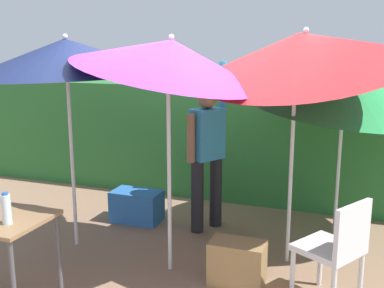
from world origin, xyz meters
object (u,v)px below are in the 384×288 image
at_px(cooler_box, 137,206).
at_px(crate_cardboard, 237,263).
at_px(umbrella_navy, 66,57).
at_px(person_vendor, 207,149).
at_px(umbrella_rainbow, 170,57).
at_px(chair_plastic, 336,246).
at_px(umbrella_orange, 345,89).
at_px(bottle_water, 6,209).
at_px(umbrella_yellow, 301,51).

xyz_separation_m(cooler_box, crate_cardboard, (1.50, -1.03, 0.01)).
bearing_deg(umbrella_navy, person_vendor, 37.63).
bearing_deg(crate_cardboard, umbrella_rainbow, 172.85).
distance_m(chair_plastic, cooler_box, 2.57).
relative_size(chair_plastic, cooler_box, 1.54).
height_order(umbrella_rainbow, crate_cardboard, umbrella_rainbow).
bearing_deg(chair_plastic, umbrella_navy, 173.81).
height_order(umbrella_orange, bottle_water, umbrella_orange).
xyz_separation_m(umbrella_yellow, cooler_box, (-1.88, 0.45, -1.81)).
relative_size(crate_cardboard, bottle_water, 1.98).
bearing_deg(umbrella_rainbow, chair_plastic, -5.77).
bearing_deg(umbrella_orange, crate_cardboard, -117.82).
xyz_separation_m(umbrella_orange, umbrella_navy, (-2.54, -1.21, 0.33)).
bearing_deg(umbrella_navy, chair_plastic, -6.19).
bearing_deg(umbrella_rainbow, umbrella_yellow, 25.64).
xyz_separation_m(person_vendor, cooler_box, (-0.85, -0.07, -0.75)).
height_order(umbrella_orange, umbrella_navy, umbrella_navy).
xyz_separation_m(umbrella_rainbow, chair_plastic, (1.46, -0.15, -1.44)).
relative_size(person_vendor, chair_plastic, 2.11).
bearing_deg(umbrella_navy, crate_cardboard, -6.88).
bearing_deg(cooler_box, bottle_water, -88.84).
relative_size(chair_plastic, bottle_water, 3.71).
xyz_separation_m(umbrella_yellow, crate_cardboard, (-0.38, -0.58, -1.80)).
xyz_separation_m(umbrella_navy, bottle_water, (0.34, -1.31, -1.05)).
bearing_deg(chair_plastic, umbrella_orange, 92.14).
distance_m(person_vendor, cooler_box, 1.14).
distance_m(person_vendor, bottle_water, 2.34).
xyz_separation_m(umbrella_yellow, chair_plastic, (0.43, -0.64, -1.49)).
height_order(umbrella_rainbow, chair_plastic, umbrella_rainbow).
xyz_separation_m(umbrella_orange, umbrella_yellow, (-0.37, -0.85, 0.39)).
xyz_separation_m(chair_plastic, bottle_water, (-2.26, -1.03, 0.37)).
relative_size(umbrella_yellow, crate_cardboard, 5.21).
distance_m(cooler_box, bottle_water, 2.24).
xyz_separation_m(umbrella_orange, cooler_box, (-2.25, -0.40, -1.42)).
relative_size(umbrella_rainbow, crate_cardboard, 4.82).
height_order(umbrella_rainbow, umbrella_yellow, umbrella_yellow).
height_order(chair_plastic, cooler_box, chair_plastic).
relative_size(umbrella_orange, crate_cardboard, 4.33).
height_order(person_vendor, bottle_water, person_vendor).
bearing_deg(person_vendor, umbrella_orange, 13.15).
bearing_deg(umbrella_yellow, bottle_water, -137.68).
bearing_deg(crate_cardboard, umbrella_yellow, 56.45).
height_order(umbrella_rainbow, umbrella_navy, umbrella_rainbow).
height_order(umbrella_rainbow, bottle_water, umbrella_rainbow).
bearing_deg(umbrella_yellow, cooler_box, 166.48).
bearing_deg(chair_plastic, umbrella_yellow, 123.42).
relative_size(umbrella_orange, bottle_water, 8.57).
height_order(umbrella_navy, crate_cardboard, umbrella_navy).
bearing_deg(umbrella_navy, umbrella_rainbow, -6.73).
relative_size(umbrella_orange, umbrella_navy, 0.95).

